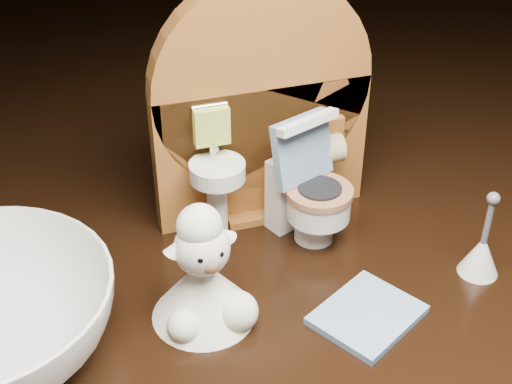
# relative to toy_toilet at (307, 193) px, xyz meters

# --- Properties ---
(backdrop_panel) EXTENTS (0.13, 0.05, 0.15)m
(backdrop_panel) POSITION_rel_toy_toilet_xyz_m (-0.02, 0.03, 0.04)
(backdrop_panel) COLOR #975723
(backdrop_panel) RESTS_ON ground
(toy_toilet) EXTENTS (0.05, 0.05, 0.08)m
(toy_toilet) POSITION_rel_toy_toilet_xyz_m (0.00, 0.00, 0.00)
(toy_toilet) COLOR white
(toy_toilet) RESTS_ON ground
(bath_mat) EXTENTS (0.07, 0.06, 0.00)m
(bath_mat) POSITION_rel_toy_toilet_xyz_m (0.00, -0.08, -0.03)
(bath_mat) COLOR #7190B5
(bath_mat) RESTS_ON ground
(toilet_brush) EXTENTS (0.02, 0.02, 0.05)m
(toilet_brush) POSITION_rel_toy_toilet_xyz_m (0.08, -0.06, -0.01)
(toilet_brush) COLOR white
(toilet_brush) RESTS_ON ground
(plush_lamb) EXTENTS (0.05, 0.05, 0.07)m
(plush_lamb) POSITION_rel_toy_toilet_xyz_m (-0.08, -0.05, -0.00)
(plush_lamb) COLOR white
(plush_lamb) RESTS_ON ground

